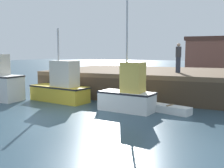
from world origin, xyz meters
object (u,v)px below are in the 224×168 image
object	(u,v)px
fishing_boat_near_right	(61,87)
fishing_boat_mid	(128,94)
dockworker	(178,58)
rowboat	(170,109)

from	to	relation	value
fishing_boat_near_right	fishing_boat_mid	bearing A→B (deg)	-10.75
fishing_boat_near_right	fishing_boat_mid	world-z (taller)	fishing_boat_mid
dockworker	fishing_boat_near_right	bearing A→B (deg)	-148.90
fishing_boat_mid	rowboat	size ratio (longest dim) A/B	2.54
fishing_boat_mid	rowboat	world-z (taller)	fishing_boat_mid
rowboat	dockworker	distance (m)	4.71
fishing_boat_near_right	dockworker	size ratio (longest dim) A/B	2.35
fishing_boat_mid	dockworker	distance (m)	5.03
fishing_boat_mid	dockworker	xyz separation A→B (m)	(1.58, 4.48, 1.67)
fishing_boat_near_right	rowboat	bearing A→B (deg)	-3.93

